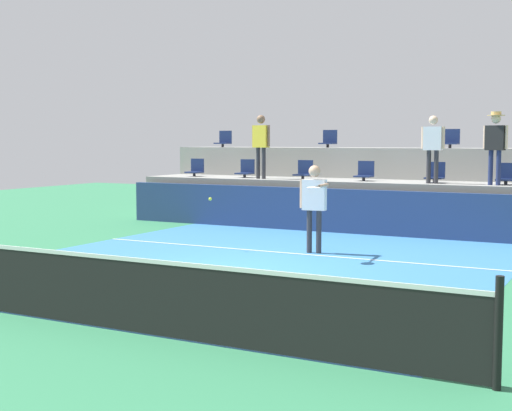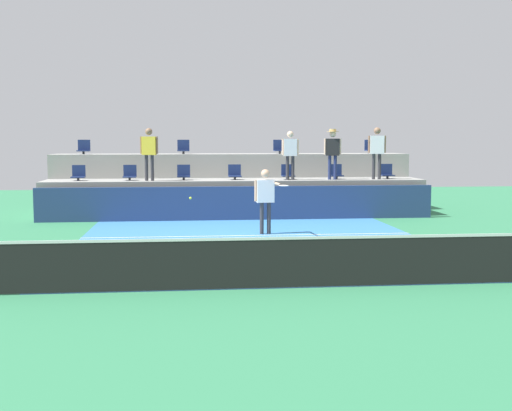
{
  "view_description": "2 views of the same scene",
  "coord_description": "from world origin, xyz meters",
  "px_view_note": "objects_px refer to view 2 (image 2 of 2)",
  "views": [
    {
      "loc": [
        6.24,
        -10.73,
        2.3
      ],
      "look_at": [
        0.6,
        -0.08,
        1.21
      ],
      "focal_mm": 50.28,
      "sensor_mm": 36.0,
      "label": 1
    },
    {
      "loc": [
        -1.66,
        -15.16,
        2.6
      ],
      "look_at": [
        -0.14,
        -0.84,
        1.16
      ],
      "focal_mm": 45.76,
      "sensor_mm": 36.0,
      "label": 2
    }
  ],
  "objects_px": {
    "spectator_leaning_on_rail": "(149,149)",
    "tennis_player": "(266,194)",
    "stadium_chair_upper_far_right": "(371,148)",
    "spectator_in_white": "(377,148)",
    "spectator_in_grey": "(290,151)",
    "tennis_ball": "(190,198)",
    "stadium_chair_lower_left": "(130,174)",
    "stadium_chair_lower_mid_left": "(184,174)",
    "spectator_with_hat": "(333,149)",
    "stadium_chair_lower_right": "(336,173)",
    "stadium_chair_lower_far_right": "(387,173)",
    "stadium_chair_lower_far_left": "(78,174)",
    "stadium_chair_lower_mid_right": "(288,173)",
    "stadium_chair_upper_far_left": "(84,148)",
    "stadium_chair_upper_right": "(279,148)",
    "stadium_chair_lower_center": "(235,173)",
    "stadium_chair_upper_left": "(183,148)"
  },
  "relations": [
    {
      "from": "tennis_ball",
      "to": "tennis_player",
      "type": "bearing_deg",
      "value": 17.31
    },
    {
      "from": "spectator_with_hat",
      "to": "stadium_chair_upper_far_right",
      "type": "bearing_deg",
      "value": 47.95
    },
    {
      "from": "stadium_chair_lower_center",
      "to": "spectator_leaning_on_rail",
      "type": "xyz_separation_m",
      "value": [
        -2.88,
        -0.38,
        0.85
      ]
    },
    {
      "from": "stadium_chair_lower_left",
      "to": "stadium_chair_lower_mid_left",
      "type": "relative_size",
      "value": 1.0
    },
    {
      "from": "stadium_chair_lower_center",
      "to": "tennis_ball",
      "type": "bearing_deg",
      "value": -106.52
    },
    {
      "from": "stadium_chair_lower_mid_left",
      "to": "tennis_ball",
      "type": "relative_size",
      "value": 7.65
    },
    {
      "from": "spectator_in_grey",
      "to": "spectator_with_hat",
      "type": "relative_size",
      "value": 0.96
    },
    {
      "from": "stadium_chair_lower_far_right",
      "to": "stadium_chair_upper_far_right",
      "type": "height_order",
      "value": "stadium_chair_upper_far_right"
    },
    {
      "from": "stadium_chair_lower_left",
      "to": "spectator_in_grey",
      "type": "xyz_separation_m",
      "value": [
        5.43,
        -0.38,
        0.78
      ]
    },
    {
      "from": "stadium_chair_lower_left",
      "to": "stadium_chair_upper_far_right",
      "type": "xyz_separation_m",
      "value": [
        8.87,
        1.8,
        0.85
      ]
    },
    {
      "from": "stadium_chair_lower_right",
      "to": "stadium_chair_lower_mid_left",
      "type": "bearing_deg",
      "value": 180.0
    },
    {
      "from": "stadium_chair_lower_right",
      "to": "tennis_player",
      "type": "distance_m",
      "value": 5.51
    },
    {
      "from": "stadium_chair_lower_far_left",
      "to": "spectator_in_white",
      "type": "distance_m",
      "value": 10.21
    },
    {
      "from": "stadium_chair_lower_far_right",
      "to": "stadium_chair_upper_left",
      "type": "xyz_separation_m",
      "value": [
        -7.14,
        1.8,
        0.85
      ]
    },
    {
      "from": "stadium_chair_upper_far_left",
      "to": "spectator_in_grey",
      "type": "xyz_separation_m",
      "value": [
        7.22,
        -2.18,
        -0.07
      ]
    },
    {
      "from": "stadium_chair_lower_mid_left",
      "to": "tennis_player",
      "type": "relative_size",
      "value": 0.29
    },
    {
      "from": "spectator_in_white",
      "to": "tennis_ball",
      "type": "distance_m",
      "value": 8.17
    },
    {
      "from": "spectator_in_grey",
      "to": "tennis_ball",
      "type": "bearing_deg",
      "value": -125.21
    },
    {
      "from": "stadium_chair_upper_left",
      "to": "tennis_ball",
      "type": "bearing_deg",
      "value": -88.34
    },
    {
      "from": "spectator_leaning_on_rail",
      "to": "tennis_player",
      "type": "bearing_deg",
      "value": -50.94
    },
    {
      "from": "stadium_chair_lower_right",
      "to": "stadium_chair_lower_far_right",
      "type": "relative_size",
      "value": 1.0
    },
    {
      "from": "stadium_chair_lower_mid_right",
      "to": "tennis_ball",
      "type": "distance_m",
      "value": 6.26
    },
    {
      "from": "spectator_in_grey",
      "to": "tennis_ball",
      "type": "relative_size",
      "value": 24.43
    },
    {
      "from": "stadium_chair_lower_left",
      "to": "stadium_chair_lower_far_left",
      "type": "bearing_deg",
      "value": 180.0
    },
    {
      "from": "tennis_ball",
      "to": "spectator_with_hat",
      "type": "bearing_deg",
      "value": 44.75
    },
    {
      "from": "stadium_chair_lower_mid_left",
      "to": "spectator_in_white",
      "type": "relative_size",
      "value": 0.29
    },
    {
      "from": "stadium_chair_lower_right",
      "to": "tennis_ball",
      "type": "relative_size",
      "value": 7.65
    },
    {
      "from": "stadium_chair_lower_far_left",
      "to": "tennis_ball",
      "type": "xyz_separation_m",
      "value": [
        3.71,
        -5.24,
        -0.38
      ]
    },
    {
      "from": "stadium_chair_upper_right",
      "to": "tennis_ball",
      "type": "distance_m",
      "value": 7.89
    },
    {
      "from": "spectator_leaning_on_rail",
      "to": "spectator_in_white",
      "type": "height_order",
      "value": "spectator_in_white"
    },
    {
      "from": "stadium_chair_lower_far_left",
      "to": "stadium_chair_lower_center",
      "type": "xyz_separation_m",
      "value": [
        5.27,
        0.0,
        0.0
      ]
    },
    {
      "from": "stadium_chair_lower_far_left",
      "to": "tennis_player",
      "type": "height_order",
      "value": "tennis_player"
    },
    {
      "from": "stadium_chair_lower_left",
      "to": "stadium_chair_upper_right",
      "type": "bearing_deg",
      "value": 18.52
    },
    {
      "from": "tennis_player",
      "to": "spectator_with_hat",
      "type": "xyz_separation_m",
      "value": [
        2.81,
        4.2,
        1.2
      ]
    },
    {
      "from": "stadium_chair_lower_far_right",
      "to": "spectator_in_white",
      "type": "bearing_deg",
      "value": -141.84
    },
    {
      "from": "stadium_chair_upper_right",
      "to": "stadium_chair_upper_far_left",
      "type": "bearing_deg",
      "value": 180.0
    },
    {
      "from": "stadium_chair_upper_far_right",
      "to": "tennis_ball",
      "type": "distance_m",
      "value": 9.91
    },
    {
      "from": "stadium_chair_lower_center",
      "to": "spectator_leaning_on_rail",
      "type": "height_order",
      "value": "spectator_leaning_on_rail"
    },
    {
      "from": "stadium_chair_lower_center",
      "to": "stadium_chair_upper_left",
      "type": "bearing_deg",
      "value": 134.31
    },
    {
      "from": "stadium_chair_upper_far_right",
      "to": "spectator_in_white",
      "type": "bearing_deg",
      "value": -100.68
    },
    {
      "from": "stadium_chair_lower_far_right",
      "to": "spectator_with_hat",
      "type": "distance_m",
      "value": 2.25
    },
    {
      "from": "stadium_chair_lower_left",
      "to": "stadium_chair_upper_far_right",
      "type": "relative_size",
      "value": 1.0
    },
    {
      "from": "stadium_chair_upper_far_right",
      "to": "spectator_in_white",
      "type": "distance_m",
      "value": 2.22
    },
    {
      "from": "stadium_chair_lower_left",
      "to": "spectator_leaning_on_rail",
      "type": "xyz_separation_m",
      "value": [
        0.68,
        -0.38,
        0.85
      ]
    },
    {
      "from": "stadium_chair_lower_left",
      "to": "stadium_chair_upper_far_right",
      "type": "bearing_deg",
      "value": 11.47
    },
    {
      "from": "stadium_chair_lower_left",
      "to": "stadium_chair_upper_left",
      "type": "relative_size",
      "value": 1.0
    },
    {
      "from": "stadium_chair_lower_mid_right",
      "to": "spectator_in_grey",
      "type": "xyz_separation_m",
      "value": [
        0.02,
        -0.38,
        0.78
      ]
    },
    {
      "from": "stadium_chair_lower_far_left",
      "to": "stadium_chair_lower_far_right",
      "type": "bearing_deg",
      "value": 0.0
    },
    {
      "from": "stadium_chair_upper_right",
      "to": "tennis_player",
      "type": "xyz_separation_m",
      "value": [
        -1.28,
        -6.39,
        -1.2
      ]
    },
    {
      "from": "stadium_chair_lower_right",
      "to": "stadium_chair_lower_far_right",
      "type": "height_order",
      "value": "same"
    }
  ]
}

